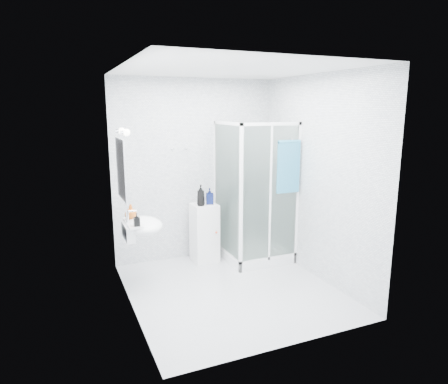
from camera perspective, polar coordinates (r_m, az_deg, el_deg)
name	(u,v)px	position (r m, az deg, el deg)	size (l,w,h in m)	color
room	(232,185)	(4.64, 1.13, 0.95)	(2.40, 2.60, 2.60)	silver
shower_enclosure	(252,231)	(5.80, 4.03, -5.54)	(0.90, 0.95, 2.00)	white
wall_basin	(141,226)	(4.88, -11.76, -4.83)	(0.46, 0.56, 0.35)	white
mirror	(121,169)	(4.70, -14.50, 3.20)	(0.02, 0.60, 0.70)	white
vanity_lights	(124,132)	(4.66, -14.16, 8.35)	(0.10, 0.40, 0.08)	silver
wall_hooks	(179,149)	(5.67, -6.44, 6.14)	(0.23, 0.06, 0.03)	silver
storage_cabinet	(205,233)	(5.79, -2.80, -5.82)	(0.35, 0.38, 0.84)	white
hand_towel	(289,165)	(5.40, 9.21, 3.77)	(0.33, 0.05, 0.71)	teal
shampoo_bottle_a	(201,195)	(5.58, -3.34, -0.48)	(0.11, 0.11, 0.30)	black
shampoo_bottle_b	(210,196)	(5.68, -2.05, -0.59)	(0.10, 0.11, 0.23)	#0B1443
soap_dispenser_orange	(131,212)	(4.93, -13.18, -2.80)	(0.15, 0.15, 0.19)	#C45A17
soap_dispenser_black	(137,220)	(4.65, -12.37, -3.89)	(0.07, 0.07, 0.15)	black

